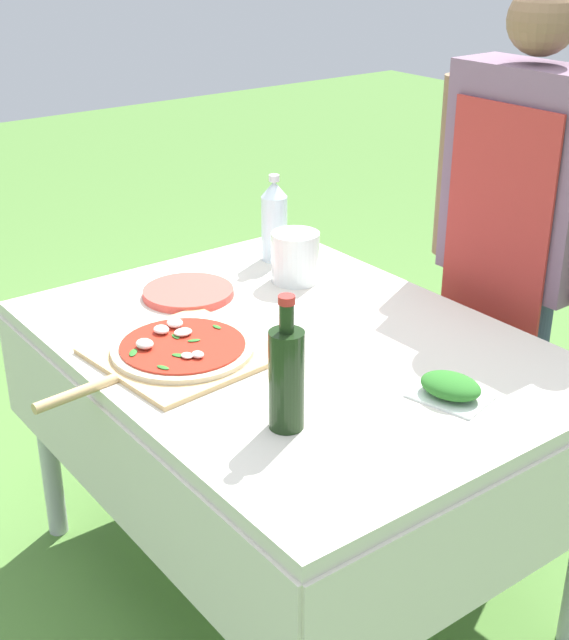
{
  "coord_description": "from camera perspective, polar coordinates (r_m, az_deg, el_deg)",
  "views": [
    {
      "loc": [
        1.49,
        -1.15,
        1.64
      ],
      "look_at": [
        -0.04,
        0.0,
        0.76
      ],
      "focal_mm": 50.0,
      "sensor_mm": 36.0,
      "label": 1
    }
  ],
  "objects": [
    {
      "name": "water_bottle",
      "position": [
        2.55,
        -0.66,
        6.39
      ],
      "size": [
        0.07,
        0.07,
        0.25
      ],
      "color": "silver",
      "rests_on": "prep_table"
    },
    {
      "name": "prep_table",
      "position": [
        2.14,
        0.58,
        -3.51
      ],
      "size": [
        1.29,
        0.96,
        0.72
      ],
      "color": "beige",
      "rests_on": "ground"
    },
    {
      "name": "oil_bottle",
      "position": [
        1.71,
        0.13,
        -3.65
      ],
      "size": [
        0.07,
        0.07,
        0.28
      ],
      "color": "black",
      "rests_on": "prep_table"
    },
    {
      "name": "mixing_tub",
      "position": [
        2.41,
        0.7,
        4.05
      ],
      "size": [
        0.13,
        0.13,
        0.14
      ],
      "primitive_type": "cylinder",
      "color": "silver",
      "rests_on": "prep_table"
    },
    {
      "name": "ground_plane",
      "position": [
        2.5,
        0.52,
        -16.33
      ],
      "size": [
        12.0,
        12.0,
        0.0
      ],
      "primitive_type": "plane",
      "color": "#517F38"
    },
    {
      "name": "pizza_on_peel",
      "position": [
        2.03,
        -6.76,
        -1.98
      ],
      "size": [
        0.39,
        0.57,
        0.05
      ],
      "rotation": [
        0.0,
        0.0,
        0.09
      ],
      "color": "tan",
      "rests_on": "prep_table"
    },
    {
      "name": "plate_stack",
      "position": [
        2.35,
        -6.18,
        1.76
      ],
      "size": [
        0.24,
        0.24,
        0.02
      ],
      "color": "#DB4C42",
      "rests_on": "prep_table"
    },
    {
      "name": "herb_container",
      "position": [
        1.88,
        10.58,
        -4.27
      ],
      "size": [
        0.18,
        0.15,
        0.05
      ],
      "rotation": [
        0.0,
        0.0,
        0.25
      ],
      "color": "silver",
      "rests_on": "prep_table"
    },
    {
      "name": "person_cook",
      "position": [
        2.42,
        14.7,
        5.54
      ],
      "size": [
        0.56,
        0.19,
        1.49
      ],
      "rotation": [
        0.0,
        0.0,
        3.16
      ],
      "color": "#333D56",
      "rests_on": "ground"
    }
  ]
}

